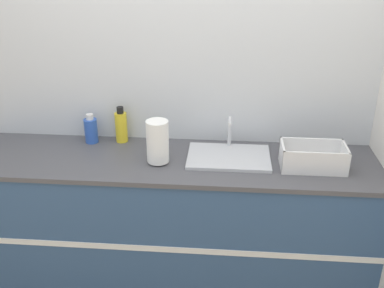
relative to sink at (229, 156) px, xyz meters
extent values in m
cube|color=silver|center=(-0.37, 0.29, 0.40)|extent=(4.98, 0.06, 2.60)
cube|color=#33517A|center=(-0.37, -0.04, -0.47)|extent=(2.58, 0.61, 0.85)
cube|color=white|center=(-0.37, -0.34, -0.47)|extent=(2.58, 0.01, 0.04)
cube|color=#4C4C51|center=(-0.37, -0.04, -0.03)|extent=(2.61, 0.63, 0.03)
cube|color=silver|center=(0.00, -0.01, -0.01)|extent=(0.51, 0.36, 0.02)
cylinder|color=silver|center=(0.00, 0.15, 0.10)|extent=(0.02, 0.02, 0.19)
cylinder|color=silver|center=(0.00, 0.09, 0.19)|extent=(0.02, 0.12, 0.02)
cylinder|color=#4C4C51|center=(-0.43, -0.09, -0.01)|extent=(0.10, 0.10, 0.01)
cylinder|color=white|center=(-0.43, -0.09, 0.12)|extent=(0.13, 0.13, 0.26)
cube|color=white|center=(0.49, -0.08, -0.01)|extent=(0.38, 0.21, 0.01)
cube|color=white|center=(0.49, -0.18, 0.06)|extent=(0.38, 0.01, 0.13)
cube|color=white|center=(0.49, 0.02, 0.06)|extent=(0.38, 0.01, 0.13)
cube|color=white|center=(0.31, -0.08, 0.06)|extent=(0.01, 0.21, 0.13)
cube|color=white|center=(0.68, -0.08, 0.06)|extent=(0.01, 0.21, 0.13)
cylinder|color=#2D56B7|center=(-0.91, 0.17, 0.07)|extent=(0.09, 0.09, 0.16)
cylinder|color=silver|center=(-0.91, 0.17, 0.16)|extent=(0.05, 0.05, 0.04)
cylinder|color=yellow|center=(-0.72, 0.20, 0.08)|extent=(0.08, 0.08, 0.20)
cylinder|color=black|center=(-0.72, 0.20, 0.21)|extent=(0.04, 0.04, 0.04)
camera|label=1|loc=(-0.02, -2.50, 1.23)|focal=42.00mm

